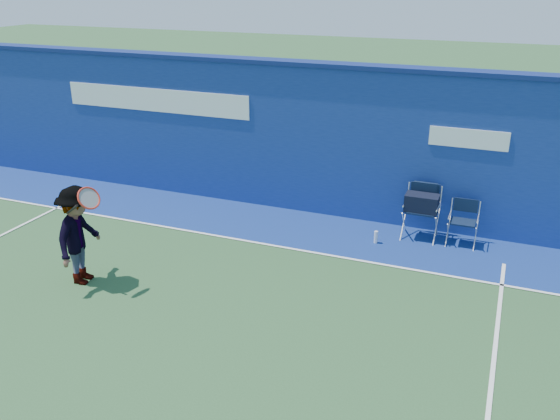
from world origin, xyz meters
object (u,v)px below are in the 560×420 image
at_px(water_bottle, 376,237).
at_px(tennis_player, 79,235).
at_px(directors_chair_left, 421,216).
at_px(directors_chair_right, 462,231).

xyz_separation_m(water_bottle, tennis_player, (-4.08, -3.19, 0.70)).
bearing_deg(tennis_player, directors_chair_left, 38.04).
relative_size(directors_chair_left, directors_chair_right, 1.24).
bearing_deg(directors_chair_left, water_bottle, -141.87).
bearing_deg(water_bottle, directors_chair_left, 38.13).
bearing_deg(tennis_player, directors_chair_right, 33.90).
xyz_separation_m(directors_chair_left, water_bottle, (-0.71, -0.55, -0.32)).
height_order(water_bottle, tennis_player, tennis_player).
xyz_separation_m(directors_chair_left, tennis_player, (-4.79, -3.75, 0.38)).
relative_size(water_bottle, tennis_player, 0.14).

